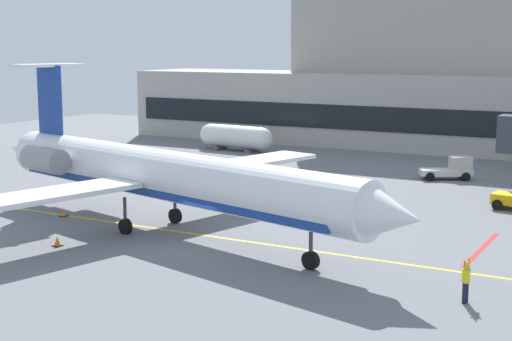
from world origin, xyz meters
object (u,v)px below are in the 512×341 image
at_px(belt_loader, 451,169).
at_px(fuel_tank, 235,137).
at_px(regional_jet, 159,175).
at_px(pushback_tractor, 108,161).
at_px(marshaller, 466,281).

height_order(belt_loader, fuel_tank, fuel_tank).
bearing_deg(belt_loader, regional_jet, -112.15).
distance_m(belt_loader, fuel_tank, 24.77).
relative_size(regional_jet, belt_loader, 7.83).
xyz_separation_m(regional_jet, pushback_tractor, (-17.11, 15.72, -2.53)).
relative_size(regional_jet, pushback_tractor, 9.52).
height_order(pushback_tractor, marshaller, marshaller).
bearing_deg(belt_loader, pushback_tractor, -160.37).
distance_m(belt_loader, marshaller, 30.72).
bearing_deg(regional_jet, marshaller, -12.03).
bearing_deg(regional_jet, pushback_tractor, 137.42).
xyz_separation_m(fuel_tank, marshaller, (32.43, -35.66, -0.50)).
xyz_separation_m(regional_jet, fuel_tank, (-13.61, 31.65, -1.88)).
relative_size(regional_jet, marshaller, 17.75).
height_order(regional_jet, fuel_tank, regional_jet).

